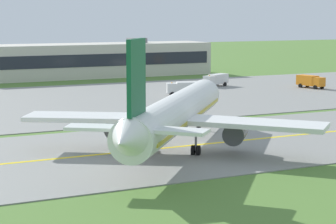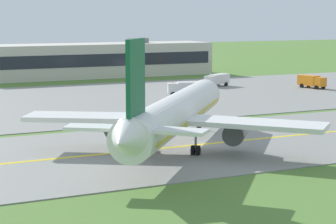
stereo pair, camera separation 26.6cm
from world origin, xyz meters
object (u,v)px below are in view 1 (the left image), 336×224
(service_truck_catering, at_px, (310,81))
(service_truck_fuel, at_px, (184,88))
(airplane_lead, at_px, (175,114))
(service_truck_baggage, at_px, (216,79))

(service_truck_catering, bearing_deg, service_truck_fuel, 179.92)
(airplane_lead, bearing_deg, service_truck_baggage, 56.00)
(service_truck_catering, bearing_deg, airplane_lead, -140.52)
(airplane_lead, xyz_separation_m, service_truck_baggage, (36.28, 53.80, -2.60))
(service_truck_fuel, xyz_separation_m, service_truck_catering, (28.81, -0.04, 0.00))
(service_truck_baggage, distance_m, service_truck_fuel, 17.17)
(service_truck_fuel, relative_size, service_truck_catering, 1.01)
(airplane_lead, relative_size, service_truck_baggage, 5.21)
(service_truck_fuel, bearing_deg, service_truck_catering, -0.08)
(service_truck_fuel, bearing_deg, service_truck_baggage, 39.83)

